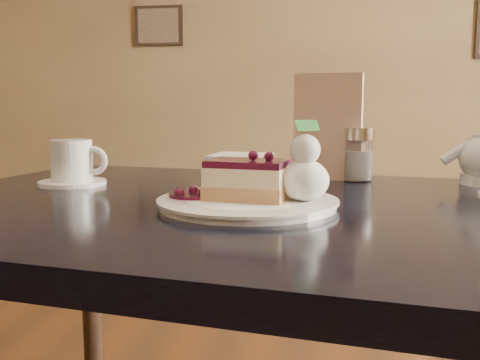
# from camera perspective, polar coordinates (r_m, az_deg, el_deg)

# --- Properties ---
(main_table) EXTENTS (1.27, 0.94, 0.73)m
(main_table) POSITION_cam_1_polar(r_m,az_deg,el_deg) (0.85, 1.75, -7.38)
(main_table) COLOR black
(main_table) RESTS_ON ground
(dessert_plate) EXTENTS (0.26, 0.26, 0.01)m
(dessert_plate) POSITION_cam_1_polar(r_m,az_deg,el_deg) (0.79, 0.81, -2.49)
(dessert_plate) COLOR white
(dessert_plate) RESTS_ON main_table
(cheesecake_slice) EXTENTS (0.13, 0.10, 0.06)m
(cheesecake_slice) POSITION_cam_1_polar(r_m,az_deg,el_deg) (0.78, 0.82, 0.01)
(cheesecake_slice) COLOR tan
(cheesecake_slice) RESTS_ON dessert_plate
(whipped_cream) EXTENTS (0.07, 0.07, 0.06)m
(whipped_cream) POSITION_cam_1_polar(r_m,az_deg,el_deg) (0.77, 6.89, -0.01)
(whipped_cream) COLOR white
(whipped_cream) RESTS_ON dessert_plate
(berry_sauce) EXTENTS (0.08, 0.08, 0.01)m
(berry_sauce) POSITION_cam_1_polar(r_m,az_deg,el_deg) (0.81, -4.89, -1.60)
(berry_sauce) COLOR #38091E
(berry_sauce) RESTS_ON dessert_plate
(coffee_set) EXTENTS (0.14, 0.13, 0.09)m
(coffee_set) POSITION_cam_1_polar(r_m,az_deg,el_deg) (1.06, -17.39, 1.55)
(coffee_set) COLOR white
(coffee_set) RESTS_ON main_table
(menu_card) EXTENTS (0.14, 0.05, 0.21)m
(menu_card) POSITION_cam_1_polar(r_m,az_deg,el_deg) (1.10, 9.34, 5.60)
(menu_card) COLOR beige
(menu_card) RESTS_ON main_table
(sugar_shaker) EXTENTS (0.06, 0.06, 0.11)m
(sugar_shaker) POSITION_cam_1_polar(r_m,az_deg,el_deg) (1.09, 12.52, 2.75)
(sugar_shaker) COLOR white
(sugar_shaker) RESTS_ON main_table
(napkin_stack) EXTENTS (0.13, 0.13, 0.05)m
(napkin_stack) POSITION_cam_1_polar(r_m,az_deg,el_deg) (1.13, 0.04, 1.54)
(napkin_stack) COLOR white
(napkin_stack) RESTS_ON main_table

